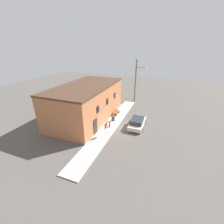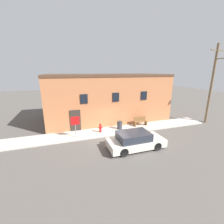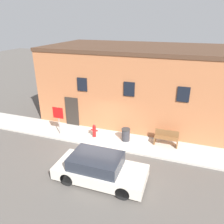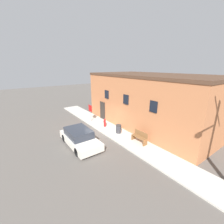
{
  "view_description": "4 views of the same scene",
  "coord_description": "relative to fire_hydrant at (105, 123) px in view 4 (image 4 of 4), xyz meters",
  "views": [
    {
      "loc": [
        -18.47,
        -6.12,
        10.91
      ],
      "look_at": [
        0.33,
        1.09,
        2.0
      ],
      "focal_mm": 24.0,
      "sensor_mm": 36.0,
      "label": 1
    },
    {
      "loc": [
        -4.04,
        -12.04,
        5.78
      ],
      "look_at": [
        0.33,
        1.09,
        2.0
      ],
      "focal_mm": 24.0,
      "sensor_mm": 36.0,
      "label": 2
    },
    {
      "loc": [
        4.33,
        -10.52,
        7.2
      ],
      "look_at": [
        0.33,
        1.09,
        2.0
      ],
      "focal_mm": 35.0,
      "sensor_mm": 36.0,
      "label": 3
    },
    {
      "loc": [
        11.46,
        -6.95,
        6.2
      ],
      "look_at": [
        0.33,
        1.09,
        2.0
      ],
      "focal_mm": 24.0,
      "sensor_mm": 36.0,
      "label": 4
    }
  ],
  "objects": [
    {
      "name": "ground_plane",
      "position": [
        0.87,
        -1.01,
        -0.54
      ],
      "size": [
        80.0,
        80.0,
        0.0
      ],
      "primitive_type": "plane",
      "color": "#56514C"
    },
    {
      "name": "sidewalk",
      "position": [
        0.87,
        0.08,
        -0.49
      ],
      "size": [
        21.59,
        2.18,
        0.11
      ],
      "color": "#BCB7AD",
      "rests_on": "ground"
    },
    {
      "name": "brick_building",
      "position": [
        1.96,
        4.68,
        2.18
      ],
      "size": [
        13.94,
        7.15,
        5.45
      ],
      "color": "#B26B42",
      "rests_on": "ground"
    },
    {
      "name": "fire_hydrant",
      "position": [
        0.0,
        0.0,
        0.0
      ],
      "size": [
        0.47,
        0.22,
        0.86
      ],
      "color": "red",
      "rests_on": "sidewalk"
    },
    {
      "name": "stop_sign",
      "position": [
        -2.33,
        -0.42,
        0.91
      ],
      "size": [
        0.75,
        0.06,
        1.92
      ],
      "color": "gray",
      "rests_on": "sidewalk"
    },
    {
      "name": "bench",
      "position": [
        4.54,
        0.5,
        0.02
      ],
      "size": [
        1.42,
        0.44,
        0.94
      ],
      "color": "brown",
      "rests_on": "sidewalk"
    },
    {
      "name": "trash_bin",
      "position": [
        2.06,
        0.22,
        -0.03
      ],
      "size": [
        0.55,
        0.55,
        0.81
      ],
      "color": "#333338",
      "rests_on": "sidewalk"
    },
    {
      "name": "parked_car",
      "position": [
        1.83,
        -3.65,
        0.09
      ],
      "size": [
        4.37,
        1.9,
        1.33
      ],
      "color": "black",
      "rests_on": "ground"
    }
  ]
}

